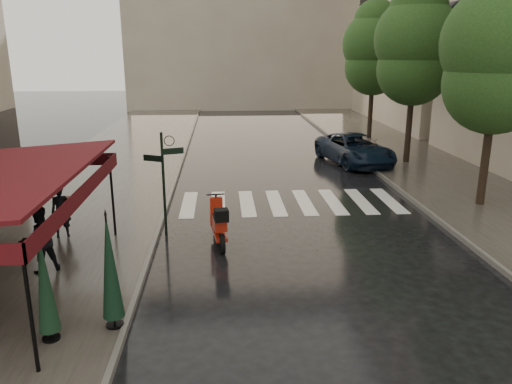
{
  "coord_description": "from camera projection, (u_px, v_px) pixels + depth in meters",
  "views": [
    {
      "loc": [
        0.51,
        -11.27,
        5.33
      ],
      "look_at": [
        1.48,
        2.56,
        1.4
      ],
      "focal_mm": 35.0,
      "sensor_mm": 36.0,
      "label": 1
    }
  ],
  "objects": [
    {
      "name": "sidewalk_near",
      "position": [
        115.0,
        167.0,
        23.43
      ],
      "size": [
        6.0,
        60.0,
        0.12
      ],
      "primitive_type": "cube",
      "color": "#38332D",
      "rests_on": "ground"
    },
    {
      "name": "tree_mid",
      "position": [
        416.0,
        45.0,
        22.87
      ],
      "size": [
        3.8,
        3.8,
        8.34
      ],
      "color": "black",
      "rests_on": "sidewalk_far"
    },
    {
      "name": "sidewalk_far",
      "position": [
        421.0,
        162.0,
        24.43
      ],
      "size": [
        5.5,
        60.0,
        0.12
      ],
      "primitive_type": "cube",
      "color": "#38332D",
      "rests_on": "ground"
    },
    {
      "name": "tree_near",
      "position": [
        499.0,
        51.0,
        16.23
      ],
      "size": [
        3.8,
        3.8,
        7.99
      ],
      "color": "black",
      "rests_on": "sidewalk_far"
    },
    {
      "name": "signpost",
      "position": [
        164.0,
        175.0,
        14.53
      ],
      "size": [
        1.17,
        0.29,
        3.1
      ],
      "color": "black",
      "rests_on": "ground"
    },
    {
      "name": "parasol_back",
      "position": [
        45.0,
        283.0,
        9.04
      ],
      "size": [
        0.4,
        0.4,
        2.13
      ],
      "color": "black",
      "rests_on": "sidewalk_near"
    },
    {
      "name": "parasol_front",
      "position": [
        110.0,
        267.0,
        9.47
      ],
      "size": [
        0.42,
        0.42,
        2.35
      ],
      "color": "black",
      "rests_on": "sidewalk_near"
    },
    {
      "name": "curb_far",
      "position": [
        365.0,
        163.0,
        24.23
      ],
      "size": [
        0.12,
        60.0,
        0.16
      ],
      "primitive_type": "cube",
      "color": "#595651",
      "rests_on": "ground"
    },
    {
      "name": "scooter",
      "position": [
        219.0,
        225.0,
        14.07
      ],
      "size": [
        0.64,
        1.99,
        1.31
      ],
      "rotation": [
        0.0,
        0.0,
        0.13
      ],
      "color": "black",
      "rests_on": "ground"
    },
    {
      "name": "ground",
      "position": [
        203.0,
        276.0,
        12.23
      ],
      "size": [
        120.0,
        120.0,
        0.0
      ],
      "primitive_type": "plane",
      "color": "black",
      "rests_on": "ground"
    },
    {
      "name": "parked_car",
      "position": [
        355.0,
        149.0,
        24.33
      ],
      "size": [
        3.39,
        5.53,
        1.43
      ],
      "primitive_type": "imported",
      "rotation": [
        0.0,
        0.0,
        0.21
      ],
      "color": "black",
      "rests_on": "ground"
    },
    {
      "name": "crosswalk",
      "position": [
        290.0,
        202.0,
        18.19
      ],
      "size": [
        7.85,
        3.2,
        0.01
      ],
      "color": "silver",
      "rests_on": "ground"
    },
    {
      "name": "pedestrian_with_umbrella",
      "position": [
        58.0,
        184.0,
        14.11
      ],
      "size": [
        1.19,
        1.2,
        2.37
      ],
      "rotation": [
        0.0,
        0.0,
        0.42
      ],
      "color": "black",
      "rests_on": "sidewalk_near"
    },
    {
      "name": "tree_far",
      "position": [
        374.0,
        49.0,
        29.63
      ],
      "size": [
        3.8,
        3.8,
        8.16
      ],
      "color": "black",
      "rests_on": "sidewalk_far"
    },
    {
      "name": "pedestrian_terrace",
      "position": [
        40.0,
        240.0,
        12.01
      ],
      "size": [
        1.02,
        0.98,
        1.66
      ],
      "primitive_type": "imported",
      "rotation": [
        0.0,
        0.0,
        3.76
      ],
      "color": "black",
      "rests_on": "sidewalk_near"
    },
    {
      "name": "curb_near",
      "position": [
        180.0,
        166.0,
        23.63
      ],
      "size": [
        0.12,
        60.0,
        0.16
      ],
      "primitive_type": "cube",
      "color": "#595651",
      "rests_on": "ground"
    }
  ]
}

